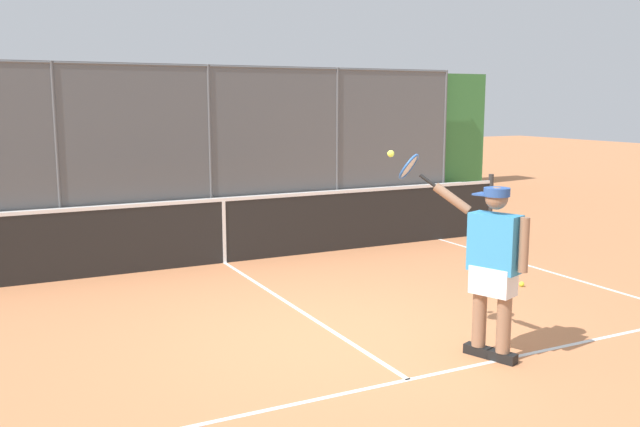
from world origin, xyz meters
name	(u,v)px	position (x,y,z in m)	size (l,w,h in m)	color
ground_plane	(343,338)	(0.00, 0.00, 0.00)	(60.00, 60.00, 0.00)	#C67A4C
court_line_markings	(430,393)	(0.00, 1.48, 0.00)	(7.76, 8.74, 0.01)	white
fence_backdrop	(131,138)	(0.00, -9.96, 1.52)	(19.38, 1.37, 3.14)	#565B60
tennis_net	(224,230)	(0.00, -3.63, 0.49)	(9.97, 0.09, 1.07)	#2D2D2D
tennis_player	(492,260)	(-0.94, 1.06, 0.92)	(0.81, 1.18, 1.88)	black
tennis_ball_near_baseline	(522,284)	(-2.96, -0.67, 0.03)	(0.07, 0.07, 0.07)	#CCDB33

